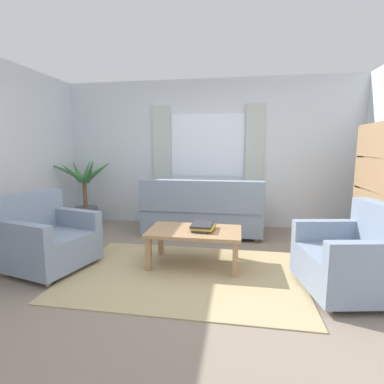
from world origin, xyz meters
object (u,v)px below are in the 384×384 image
(bookshelf, at_px, (378,188))
(book_stack_on_table, at_px, (203,227))
(armchair_right, at_px, (354,258))
(couch, at_px, (202,212))
(potted_plant, at_px, (85,197))
(armchair_left, at_px, (47,239))
(coffee_table, at_px, (194,234))

(bookshelf, bearing_deg, book_stack_on_table, 108.21)
(bookshelf, bearing_deg, armchair_right, 150.44)
(couch, distance_m, potted_plant, 2.16)
(couch, bearing_deg, armchair_right, 135.01)
(armchair_left, relative_size, coffee_table, 0.92)
(couch, relative_size, armchair_right, 1.95)
(book_stack_on_table, bearing_deg, coffee_table, -174.14)
(armchair_right, height_order, bookshelf, bookshelf)
(coffee_table, relative_size, potted_plant, 0.86)
(coffee_table, distance_m, book_stack_on_table, 0.14)
(book_stack_on_table, bearing_deg, potted_plant, 148.05)
(couch, distance_m, book_stack_on_table, 1.27)
(coffee_table, height_order, book_stack_on_table, book_stack_on_table)
(potted_plant, bearing_deg, coffee_table, -33.22)
(coffee_table, bearing_deg, armchair_left, -168.14)
(armchair_right, bearing_deg, bookshelf, 139.95)
(couch, bearing_deg, bookshelf, 167.09)
(book_stack_on_table, xyz_separation_m, potted_plant, (-2.31, 1.44, 0.04))
(armchair_right, relative_size, coffee_table, 0.89)
(coffee_table, relative_size, bookshelf, 0.64)
(armchair_left, distance_m, bookshelf, 4.15)
(couch, height_order, armchair_left, couch)
(couch, height_order, potted_plant, potted_plant)
(armchair_left, height_order, bookshelf, bookshelf)
(potted_plant, bearing_deg, armchair_left, -73.81)
(couch, xyz_separation_m, book_stack_on_table, (0.17, -1.26, 0.11))
(armchair_right, distance_m, potted_plant, 4.28)
(armchair_right, distance_m, coffee_table, 1.68)
(potted_plant, bearing_deg, book_stack_on_table, -31.95)
(armchair_right, xyz_separation_m, potted_plant, (-3.84, 1.88, 0.17))
(armchair_right, bearing_deg, book_stack_on_table, -116.48)
(couch, relative_size, armchair_left, 1.88)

